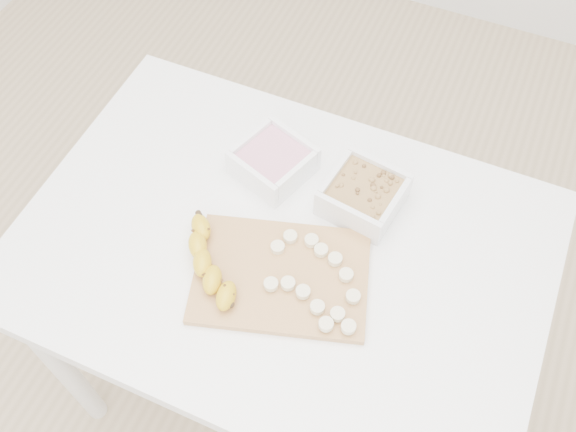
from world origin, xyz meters
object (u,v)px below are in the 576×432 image
at_px(bowl_granola, 363,194).
at_px(cutting_board, 281,276).
at_px(table, 282,270).
at_px(banana, 210,264).
at_px(bowl_yogurt, 273,161).

relative_size(bowl_granola, cutting_board, 0.51).
relative_size(table, banana, 4.99).
height_order(bowl_granola, cutting_board, bowl_granola).
bearing_deg(banana, bowl_yogurt, 55.23).
height_order(bowl_yogurt, banana, bowl_yogurt).
distance_m(bowl_yogurt, cutting_board, 0.25).
relative_size(bowl_yogurt, bowl_granola, 1.08).
xyz_separation_m(cutting_board, banana, (-0.12, -0.04, 0.02)).
relative_size(cutting_board, banana, 1.58).
distance_m(cutting_board, banana, 0.13).
distance_m(bowl_yogurt, bowl_granola, 0.19).
relative_size(bowl_yogurt, banana, 0.86).
bearing_deg(bowl_yogurt, table, -60.84).
bearing_deg(table, cutting_board, -67.14).
distance_m(bowl_granola, cutting_board, 0.23).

